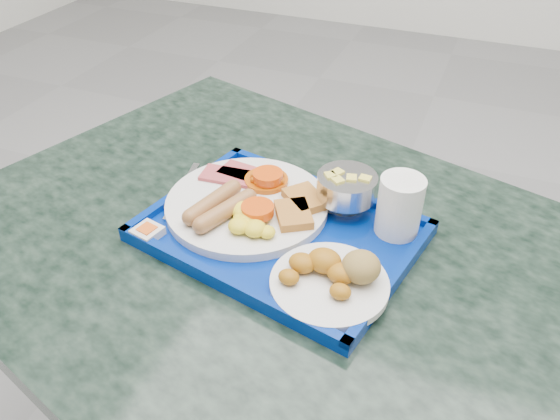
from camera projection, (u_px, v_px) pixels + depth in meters
name	position (u px, v px, depth m)	size (l,w,h in m)	color
floor	(315.00, 384.00, 1.53)	(6.00, 6.00, 0.00)	gray
table	(299.00, 336.00, 0.96)	(1.37, 1.11, 0.74)	gray
tray	(280.00, 233.00, 0.88)	(0.47, 0.38, 0.02)	navy
main_plate	(249.00, 203.00, 0.90)	(0.27, 0.27, 0.04)	silver
bread_plate	(334.00, 276.00, 0.76)	(0.17, 0.17, 0.06)	silver
fruit_bowl	(346.00, 187.00, 0.89)	(0.10, 0.10, 0.07)	#B7B7B9
juice_cup	(400.00, 204.00, 0.84)	(0.07, 0.07, 0.10)	white
spoon	(207.00, 176.00, 0.99)	(0.04, 0.15, 0.01)	#B7B7B9
knife	(182.00, 190.00, 0.96)	(0.01, 0.17, 0.00)	#B7B7B9
jam_packet	(148.00, 232.00, 0.86)	(0.05, 0.05, 0.02)	silver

